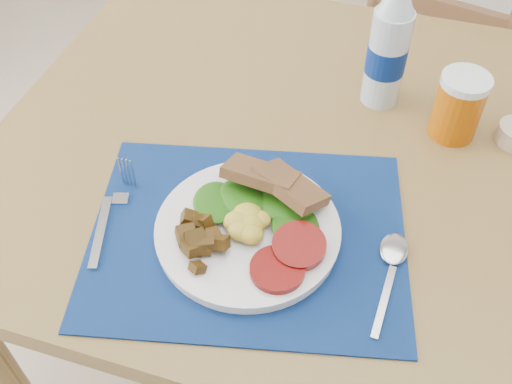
% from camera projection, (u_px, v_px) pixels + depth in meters
% --- Properties ---
extents(table, '(1.40, 0.90, 0.75)m').
position_uv_depth(table, '(407.00, 200.00, 1.02)').
color(table, brown).
rests_on(table, ground).
extents(chair_far, '(0.47, 0.46, 1.06)m').
position_uv_depth(chair_far, '(443.00, 34.00, 1.57)').
color(chair_far, '#54381E').
rests_on(chair_far, ground).
extents(placemat, '(0.52, 0.44, 0.00)m').
position_uv_depth(placemat, '(248.00, 236.00, 0.86)').
color(placemat, black).
rests_on(placemat, table).
extents(breakfast_plate, '(0.26, 0.26, 0.06)m').
position_uv_depth(breakfast_plate, '(243.00, 228.00, 0.85)').
color(breakfast_plate, silver).
rests_on(breakfast_plate, placemat).
extents(fork, '(0.05, 0.19, 0.00)m').
position_uv_depth(fork, '(113.00, 210.00, 0.89)').
color(fork, '#B2B5BA').
rests_on(fork, placemat).
extents(spoon, '(0.04, 0.17, 0.01)m').
position_uv_depth(spoon, '(391.00, 266.00, 0.82)').
color(spoon, '#B2B5BA').
rests_on(spoon, placemat).
extents(water_bottle, '(0.07, 0.07, 0.23)m').
position_uv_depth(water_bottle, '(388.00, 50.00, 1.00)').
color(water_bottle, '#ADBFCC').
rests_on(water_bottle, table).
extents(juice_glass, '(0.08, 0.08, 0.11)m').
position_uv_depth(juice_glass, '(458.00, 108.00, 0.97)').
color(juice_glass, '#AD4F04').
rests_on(juice_glass, table).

